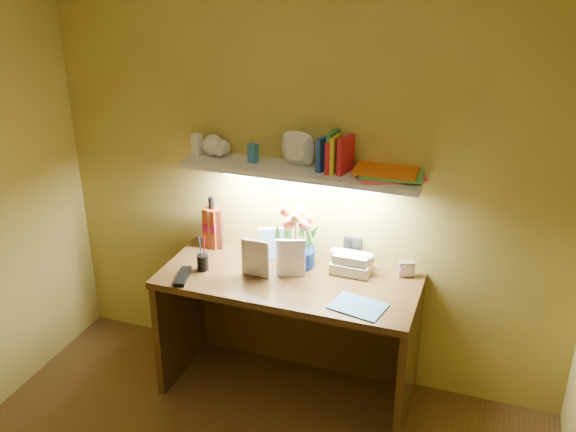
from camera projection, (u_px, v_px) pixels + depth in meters
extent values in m
cube|color=#37240F|center=(288.00, 336.00, 3.61)|extent=(1.40, 0.60, 0.75)
cube|color=#B8B9BD|center=(406.00, 269.00, 3.46)|extent=(0.10, 0.07, 0.09)
cube|color=#50200F|center=(215.00, 228.00, 3.75)|extent=(0.10, 0.10, 0.24)
cylinder|color=black|center=(202.00, 257.00, 3.51)|extent=(0.07, 0.07, 0.15)
cube|color=black|center=(183.00, 276.00, 3.45)|extent=(0.11, 0.21, 0.02)
cube|color=teal|center=(358.00, 306.00, 3.19)|extent=(0.29, 0.24, 0.01)
imported|color=beige|center=(242.00, 256.00, 3.46)|extent=(0.16, 0.03, 0.22)
imported|color=white|center=(276.00, 258.00, 3.43)|extent=(0.16, 0.06, 0.22)
cube|color=white|center=(299.00, 171.00, 3.38)|extent=(1.30, 0.25, 0.03)
imported|color=white|center=(212.00, 150.00, 3.52)|extent=(0.15, 0.15, 0.09)
imported|color=white|center=(218.00, 152.00, 3.50)|extent=(0.10, 0.10, 0.08)
imported|color=white|center=(294.00, 164.00, 3.38)|extent=(0.21, 0.21, 0.05)
cube|color=white|center=(197.00, 144.00, 3.57)|extent=(0.06, 0.05, 0.12)
cube|color=teal|center=(253.00, 153.00, 3.45)|extent=(0.06, 0.05, 0.10)
cube|color=red|center=(332.00, 157.00, 3.30)|extent=(0.04, 0.12, 0.17)
cube|color=yellow|center=(335.00, 154.00, 3.29)|extent=(0.03, 0.12, 0.19)
cube|color=#2448A6|center=(325.00, 153.00, 3.33)|extent=(0.06, 0.13, 0.18)
cube|color=#2E854C|center=(333.00, 151.00, 3.31)|extent=(0.04, 0.14, 0.21)
cube|color=red|center=(346.00, 155.00, 3.28)|extent=(0.06, 0.14, 0.19)
cube|color=#FF6076|center=(390.00, 175.00, 3.27)|extent=(0.40, 0.36, 0.01)
cube|color=#54C350|center=(392.00, 173.00, 3.25)|extent=(0.33, 0.26, 0.01)
cube|color=orange|center=(386.00, 170.00, 3.26)|extent=(0.33, 0.25, 0.01)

